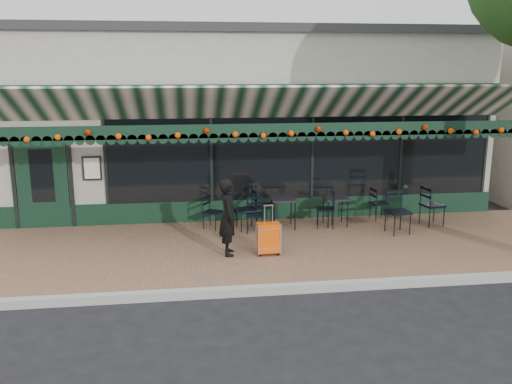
{
  "coord_description": "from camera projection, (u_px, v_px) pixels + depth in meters",
  "views": [
    {
      "loc": [
        -1.61,
        -8.47,
        3.72
      ],
      "look_at": [
        -0.27,
        1.6,
        1.38
      ],
      "focal_mm": 38.0,
      "sensor_mm": 36.0,
      "label": 1
    }
  ],
  "objects": [
    {
      "name": "chair_solo",
      "position": [
        213.0,
        212.0,
        12.23
      ],
      "size": [
        0.52,
        0.52,
        0.75
      ],
      "primitive_type": null,
      "rotation": [
        0.0,
        0.0,
        1.01
      ],
      "color": "black",
      "rests_on": "sidewalk"
    },
    {
      "name": "chair_b_right",
      "position": [
        265.0,
        206.0,
        12.41
      ],
      "size": [
        0.53,
        0.53,
        0.94
      ],
      "primitive_type": null,
      "rotation": [
        0.0,
        0.0,
        1.45
      ],
      "color": "black",
      "rests_on": "sidewalk"
    },
    {
      "name": "cafe_table_b",
      "position": [
        283.0,
        201.0,
        12.24
      ],
      "size": [
        0.56,
        0.56,
        0.69
      ],
      "color": "black",
      "rests_on": "sidewalk"
    },
    {
      "name": "sidewalk",
      "position": [
        266.0,
        249.0,
        11.14
      ],
      "size": [
        18.0,
        4.0,
        0.15
      ],
      "primitive_type": "cube",
      "color": "brown",
      "rests_on": "ground"
    },
    {
      "name": "chair_a_left",
      "position": [
        325.0,
        210.0,
        12.31
      ],
      "size": [
        0.49,
        0.49,
        0.84
      ],
      "primitive_type": null,
      "rotation": [
        0.0,
        0.0,
        -1.77
      ],
      "color": "black",
      "rests_on": "sidewalk"
    },
    {
      "name": "suitcase",
      "position": [
        268.0,
        238.0,
        10.52
      ],
      "size": [
        0.45,
        0.27,
        0.99
      ],
      "rotation": [
        0.0,
        0.0,
        0.06
      ],
      "color": "#F64F07",
      "rests_on": "sidewalk"
    },
    {
      "name": "woman",
      "position": [
        228.0,
        217.0,
        10.45
      ],
      "size": [
        0.37,
        0.55,
        1.51
      ],
      "primitive_type": "imported",
      "rotation": [
        0.0,
        0.0,
        1.56
      ],
      "color": "black",
      "rests_on": "sidewalk"
    },
    {
      "name": "chair_a_extra",
      "position": [
        432.0,
        206.0,
        12.46
      ],
      "size": [
        0.54,
        0.54,
        0.93
      ],
      "primitive_type": null,
      "rotation": [
        0.0,
        0.0,
        1.74
      ],
      "color": "black",
      "rests_on": "sidewalk"
    },
    {
      "name": "ground",
      "position": [
        284.0,
        291.0,
        9.23
      ],
      "size": [
        80.0,
        80.0,
        0.0
      ],
      "primitive_type": "plane",
      "color": "black",
      "rests_on": "ground"
    },
    {
      "name": "chair_b_front",
      "position": [
        255.0,
        215.0,
        11.94
      ],
      "size": [
        0.44,
        0.44,
        0.79
      ],
      "primitive_type": null,
      "rotation": [
        0.0,
        0.0,
        -0.14
      ],
      "color": "black",
      "rests_on": "sidewalk"
    },
    {
      "name": "chair_b_left",
      "position": [
        247.0,
        210.0,
        12.15
      ],
      "size": [
        0.53,
        0.53,
        0.89
      ],
      "primitive_type": null,
      "rotation": [
        0.0,
        0.0,
        -1.37
      ],
      "color": "black",
      "rests_on": "sidewalk"
    },
    {
      "name": "restaurant_building",
      "position": [
        238.0,
        117.0,
        16.29
      ],
      "size": [
        12.0,
        9.6,
        4.5
      ],
      "color": "gray",
      "rests_on": "ground"
    },
    {
      "name": "cafe_table_a",
      "position": [
        336.0,
        200.0,
        12.45
      ],
      "size": [
        0.54,
        0.54,
        0.66
      ],
      "color": "black",
      "rests_on": "sidewalk"
    },
    {
      "name": "chair_a_right",
      "position": [
        379.0,
        204.0,
        12.97
      ],
      "size": [
        0.45,
        0.45,
        0.78
      ],
      "primitive_type": null,
      "rotation": [
        0.0,
        0.0,
        1.73
      ],
      "color": "black",
      "rests_on": "sidewalk"
    },
    {
      "name": "curb",
      "position": [
        285.0,
        289.0,
        9.14
      ],
      "size": [
        18.0,
        0.16,
        0.15
      ],
      "primitive_type": "cube",
      "color": "#9E9E99",
      "rests_on": "ground"
    },
    {
      "name": "chair_a_front",
      "position": [
        398.0,
        212.0,
        11.85
      ],
      "size": [
        0.54,
        0.54,
        0.94
      ],
      "primitive_type": null,
      "rotation": [
        0.0,
        0.0,
        0.16
      ],
      "color": "black",
      "rests_on": "sidewalk"
    }
  ]
}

